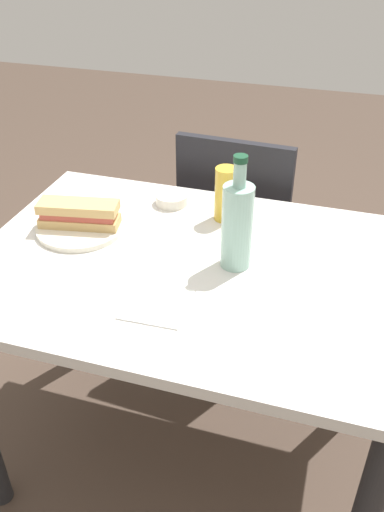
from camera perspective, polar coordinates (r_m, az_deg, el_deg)
ground_plane at (r=1.85m, az=0.00°, el=-19.61°), size 8.00×8.00×0.00m
dining_table at (r=1.41m, az=0.00°, el=-4.69°), size 1.10×0.77×0.73m
chair_far at (r=1.94m, az=4.93°, el=2.98°), size 0.42×0.42×0.86m
plate_near at (r=1.49m, az=-11.68°, el=3.01°), size 0.24×0.24×0.01m
baguette_sandwich_near at (r=1.47m, az=-11.86°, el=4.39°), size 0.22×0.11×0.07m
knife_near at (r=1.54m, az=-11.55°, el=4.43°), size 0.18×0.02×0.01m
water_bottle at (r=1.27m, az=4.79°, el=3.36°), size 0.07×0.07×0.29m
beer_glass at (r=1.48m, az=3.56°, el=6.54°), size 0.06×0.06×0.15m
olive_bowl at (r=1.59m, az=-2.16°, el=6.03°), size 0.09×0.09×0.03m
paper_napkin at (r=1.20m, az=-3.78°, el=-5.09°), size 0.14×0.14×0.00m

